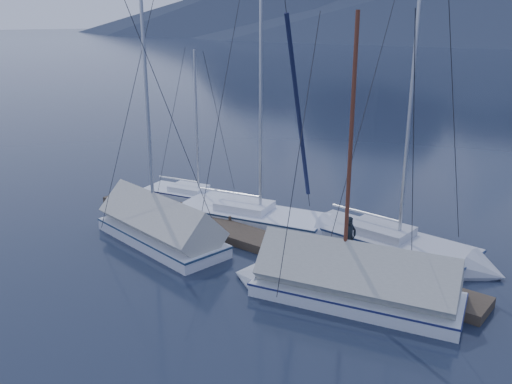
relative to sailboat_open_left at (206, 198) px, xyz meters
The scene contains 9 objects.
ground 7.14m from the sailboat_open_left, 41.51° to the right, with size 1000.00×1000.00×0.00m, color black.
dock 6.00m from the sailboat_open_left, 27.06° to the right, with size 18.00×1.50×0.54m.
mooring_posts 5.57m from the sailboat_open_left, 29.41° to the right, with size 15.12×1.52×0.35m.
sailboat_open_left is the anchor object (origin of this frame).
sailboat_open_mid 4.56m from the sailboat_open_left, ahead, with size 8.22×4.02×10.48m.
sailboat_open_right 10.63m from the sailboat_open_left, ahead, with size 7.99×3.39×10.43m.
sailboat_covered_near 11.12m from the sailboat_open_left, 23.91° to the right, with size 7.91×4.00×9.86m.
sailboat_covered_far 5.21m from the sailboat_open_left, 71.16° to the right, with size 7.57×3.37×10.29m.
person 9.72m from the sailboat_open_left, 14.54° to the right, with size 0.61×0.40×1.67m, color black.
Camera 1 is at (12.54, -13.72, 8.60)m, focal length 38.00 mm.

